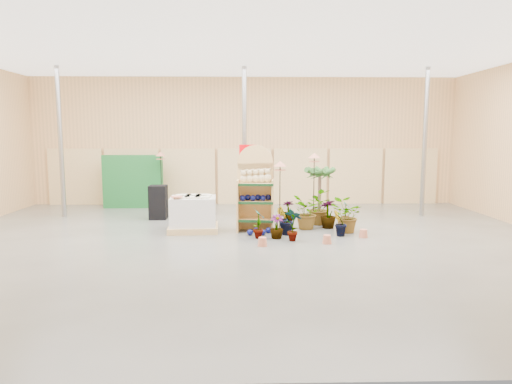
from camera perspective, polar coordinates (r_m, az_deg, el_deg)
The scene contains 25 objects.
room at distance 11.25m, azimuth -1.46°, elevation 5.75°, with size 15.20×12.10×4.70m.
display_shelf at distance 11.89m, azimuth -0.08°, elevation 0.06°, with size 0.99×0.69×2.23m.
teddy_bears at distance 11.74m, azimuth 0.10°, elevation 1.89°, with size 0.83×0.23×0.36m.
gazing_balls_shelf at distance 11.78m, azimuth -0.07°, elevation -0.71°, with size 0.82×0.28×0.16m.
gazing_balls_floor at distance 11.52m, azimuth 0.43°, elevation -4.94°, with size 0.63×0.39×0.15m.
pallet_stack at distance 11.93m, azimuth -7.84°, elevation -2.72°, with size 1.32×1.12×0.94m.
charcoal_planters at distance 13.81m, azimuth -12.11°, elevation -1.26°, with size 0.50×0.50×1.00m.
trellis_stock at distance 16.08m, azimuth -15.12°, elevation 1.28°, with size 2.00×0.30×1.80m, color #185E26.
offer_sign at distance 13.35m, azimuth -1.02°, elevation 3.23°, with size 0.50×0.08×2.20m.
bird_table_front at distance 11.77m, azimuth 3.03°, elevation 3.27°, with size 0.34×0.34×1.82m.
bird_table_right at distance 12.69m, azimuth 7.30°, elevation 4.25°, with size 0.34×0.34×2.00m.
bird_table_back at distance 15.30m, azimuth -11.85°, elevation 4.43°, with size 0.34×0.34×1.93m.
palm at distance 13.40m, azimuth 7.99°, elevation 2.46°, with size 0.70×0.70×1.65m.
potted_plant_0 at distance 11.01m, azimuth 0.32°, elevation -3.85°, with size 0.41×0.28×0.78m, color #2A5B23.
potted_plant_1 at distance 11.39m, azimuth 3.74°, elevation -3.55°, with size 0.42×0.33×0.75m, color #2A5B23.
potted_plant_2 at distance 12.13m, azimuth 6.39°, elevation -2.56°, with size 0.81×0.70×0.90m, color #2A5B23.
potted_plant_3 at distance 12.37m, azimuth 9.02°, elevation -2.73°, with size 0.43×0.43×0.76m, color #2A5B23.
potted_plant_4 at distance 13.14m, azimuth 11.15°, elevation -2.37°, with size 0.36×0.24×0.68m, color #2A5B23.
potted_plant_5 at distance 12.24m, azimuth 3.32°, elevation -3.27°, with size 0.30×0.24×0.55m, color #2A5B23.
potted_plant_6 at distance 12.84m, azimuth 7.66°, elevation -1.93°, with size 0.85×0.74×0.94m, color #2A5B23.
potted_plant_7 at distance 11.04m, azimuth 2.59°, elevation -4.34°, with size 0.33×0.33×0.58m, color #2A5B23.
potted_plant_8 at distance 10.79m, azimuth 4.68°, elevation -4.09°, with size 0.41×0.28×0.78m, color #2A5B23.
potted_plant_9 at distance 11.44m, azimuth 10.41°, elevation -3.85°, with size 0.36×0.29×0.66m, color #2A5B23.
potted_plant_10 at distance 11.89m, azimuth 11.12°, elevation -2.92°, with size 0.79×0.68×0.87m, color #2A5B23.
potted_plant_11 at distance 13.27m, azimuth 4.09°, elevation -2.34°, with size 0.34×0.34×0.60m, color #2A5B23.
Camera 1 is at (0.00, -10.34, 2.52)m, focal length 32.00 mm.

